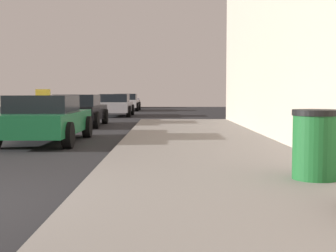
{
  "coord_description": "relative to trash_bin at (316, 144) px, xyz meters",
  "views": [
    {
      "loc": [
        3.11,
        -5.35,
        1.33
      ],
      "look_at": [
        3.15,
        1.23,
        0.87
      ],
      "focal_mm": 50.43,
      "sensor_mm": 36.0,
      "label": 1
    }
  ],
  "objects": [
    {
      "name": "car_silver",
      "position": [
        -4.96,
        20.68,
        0.01
      ],
      "size": [
        1.97,
        4.21,
        1.27
      ],
      "color": "#B7B7BF",
      "rests_on": "ground_plane"
    },
    {
      "name": "sidewalk",
      "position": [
        -1.16,
        -1.05,
        -0.56
      ],
      "size": [
        4.0,
        32.0,
        0.15
      ],
      "primitive_type": "cube",
      "color": "gray",
      "rests_on": "ground_plane"
    },
    {
      "name": "trash_bin",
      "position": [
        0.0,
        0.0,
        0.0
      ],
      "size": [
        0.65,
        0.65,
        0.95
      ],
      "color": "#195926",
      "rests_on": "sidewalk"
    },
    {
      "name": "car_blue",
      "position": [
        -5.46,
        36.62,
        0.01
      ],
      "size": [
        1.96,
        4.12,
        1.27
      ],
      "color": "#233899",
      "rests_on": "ground_plane"
    },
    {
      "name": "car_white",
      "position": [
        -5.06,
        29.38,
        0.02
      ],
      "size": [
        2.04,
        4.45,
        1.27
      ],
      "color": "white",
      "rests_on": "ground_plane"
    },
    {
      "name": "car_black",
      "position": [
        -5.56,
        12.54,
        0.01
      ],
      "size": [
        1.99,
        4.25,
        1.27
      ],
      "color": "black",
      "rests_on": "ground_plane"
    },
    {
      "name": "car_green",
      "position": [
        -5.28,
        6.21,
        0.02
      ],
      "size": [
        1.99,
        4.34,
        1.43
      ],
      "color": "#196638",
      "rests_on": "ground_plane"
    }
  ]
}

